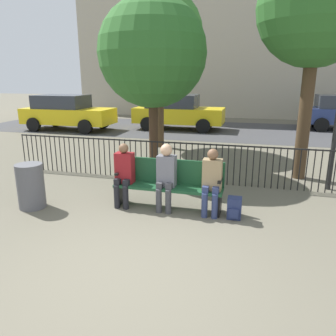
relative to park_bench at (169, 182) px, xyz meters
The scene contains 14 objects.
ground_plane 2.31m from the park_bench, 90.00° to the right, with size 80.00×80.00×0.00m, color #605B4C.
park_bench is the anchor object (origin of this frame).
seated_person_0 0.89m from the park_bench, behind, with size 0.34×0.39×1.22m.
seated_person_1 0.24m from the park_bench, 101.35° to the right, with size 0.34×0.39×1.25m.
seated_person_2 0.85m from the park_bench, ahead, with size 0.34×0.39×1.21m.
backpack 1.30m from the park_bench, 10.04° to the right, with size 0.24×0.25×0.39m.
fence_railing 1.65m from the park_bench, 90.57° to the left, with size 9.01×0.03×0.95m.
tree_0 6.54m from the park_bench, 108.02° to the left, with size 2.89×2.89×5.22m.
tree_1 5.03m from the park_bench, 45.57° to the left, with size 2.60×2.60×5.20m.
tree_2 3.89m from the park_bench, 113.01° to the left, with size 2.80×2.80×4.42m.
street_surface 9.76m from the park_bench, 90.00° to the left, with size 24.00×6.00×0.01m.
parked_car_1 9.82m from the park_bench, 102.51° to the left, with size 4.20×1.94×1.62m.
parked_car_2 10.70m from the park_bench, 131.45° to the left, with size 4.20×1.94×1.62m.
trash_bin 2.62m from the park_bench, 164.71° to the right, with size 0.50×0.50×0.86m.
Camera 1 is at (1.50, -3.44, 2.42)m, focal length 35.00 mm.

